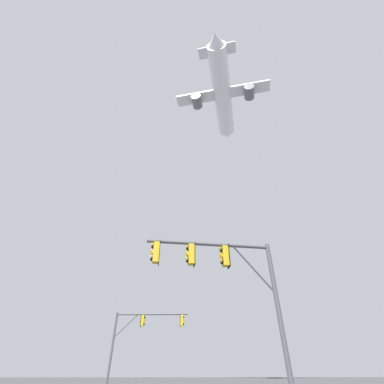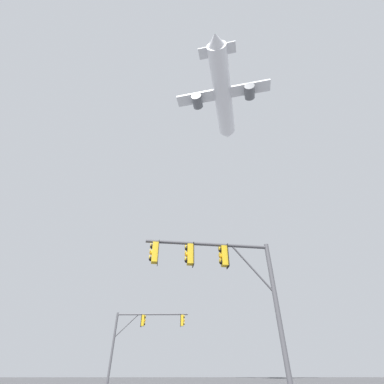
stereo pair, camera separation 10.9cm
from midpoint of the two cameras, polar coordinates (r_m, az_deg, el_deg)
The scene contains 3 objects.
signal_pole_near at distance 11.76m, azimuth 6.69°, elevation -17.26°, with size 5.68×0.91×6.25m.
signal_pole_far at distance 26.76m, azimuth -11.31°, elevation -27.55°, with size 6.64×0.58×5.82m.
airplane at distance 62.18m, azimuth 6.66°, elevation 20.52°, with size 20.54×26.59×7.27m.
Camera 1 is at (0.76, -4.40, 1.33)m, focal length 24.19 mm.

